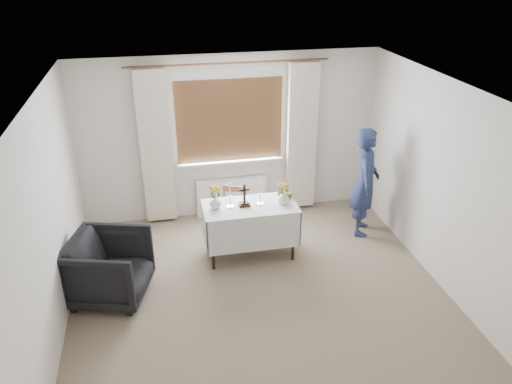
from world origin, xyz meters
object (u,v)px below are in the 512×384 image
Objects in this scene: wooden_chair at (233,215)px; altar_table at (250,230)px; armchair at (110,268)px; flower_vase_right at (283,198)px; person at (365,182)px; flower_vase_left at (215,202)px; wooden_cross at (244,195)px.

altar_table is at bearing -48.30° from wooden_chair.
altar_table is 1.89m from armchair.
altar_table is 1.40× the size of armchair.
armchair is 2.35m from flower_vase_right.
person is (3.55, 0.84, 0.40)m from armchair.
flower_vase_right reaches higher than wooden_chair.
wooden_chair is at bearing 55.84° from flower_vase_left.
wooden_chair is at bearing -42.53° from armchair.
armchair is at bearing -163.13° from altar_table.
armchair is 3.67m from person.
wooden_chair is at bearing 107.27° from person.
person is 1.84m from wooden_cross.
wooden_chair is at bearing 109.75° from altar_table.
flower_vase_left is (-0.38, 0.01, -0.07)m from wooden_cross.
altar_table is at bearing -6.18° from wooden_cross.
flower_vase_right is at bearing -3.51° from altar_table.
wooden_chair is 0.89m from flower_vase_right.
altar_table is 7.48× the size of flower_vase_left.
person is 2.21m from flower_vase_left.
wooden_cross is 1.90× the size of flower_vase_left.
flower_vase_left is at bearing -102.21° from wooden_chair.
flower_vase_left is at bearing 177.33° from altar_table.
armchair is at bearing -126.81° from wooden_chair.
wooden_cross is 0.52m from flower_vase_right.
person is at bearing 8.97° from wooden_cross.
wooden_cross is at bearing 176.12° from flower_vase_right.
altar_table is 1.81m from person.
flower_vase_right is at bearing -3.92° from wooden_cross.
flower_vase_right is (2.25, 0.52, 0.44)m from armchair.
wooden_cross is 1.90× the size of flower_vase_right.
person reaches higher than wooden_chair.
wooden_chair is 4.75× the size of flower_vase_left.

